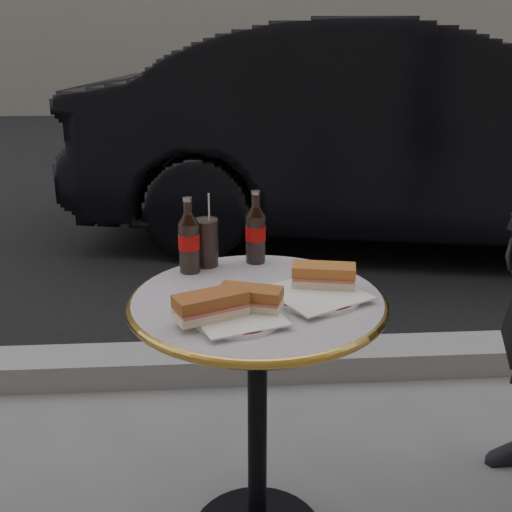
{
  "coord_description": "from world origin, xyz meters",
  "views": [
    {
      "loc": [
        -0.1,
        -1.4,
        1.35
      ],
      "look_at": [
        0.0,
        0.05,
        0.82
      ],
      "focal_mm": 45.0,
      "sensor_mm": 36.0,
      "label": 1
    }
  ],
  "objects": [
    {
      "name": "cola_bottle_right",
      "position": [
        0.01,
        0.25,
        0.83
      ],
      "size": [
        0.07,
        0.07,
        0.2
      ],
      "primitive_type": null,
      "rotation": [
        0.0,
        0.0,
        0.39
      ],
      "color": "black",
      "rests_on": "bistro_table"
    },
    {
      "name": "curb",
      "position": [
        0.0,
        0.9,
        0.05
      ],
      "size": [
        40.0,
        0.2,
        0.12
      ],
      "primitive_type": "cube",
      "color": "gray",
      "rests_on": "ground"
    },
    {
      "name": "sandwich_right",
      "position": [
        0.16,
        0.03,
        0.77
      ],
      "size": [
        0.16,
        0.1,
        0.05
      ],
      "primitive_type": "cube",
      "rotation": [
        0.0,
        0.0,
        -0.19
      ],
      "color": "#B5692E",
      "rests_on": "plate_right"
    },
    {
      "name": "plate_right",
      "position": [
        0.14,
        -0.01,
        0.74
      ],
      "size": [
        0.27,
        0.27,
        0.01
      ],
      "primitive_type": "cylinder",
      "rotation": [
        0.0,
        0.0,
        0.33
      ],
      "color": "white",
      "rests_on": "bistro_table"
    },
    {
      "name": "sandwich_left_b",
      "position": [
        -0.02,
        -0.09,
        0.77
      ],
      "size": [
        0.16,
        0.11,
        0.05
      ],
      "primitive_type": "cube",
      "rotation": [
        0.0,
        0.0,
        -0.33
      ],
      "color": "#9B5427",
      "rests_on": "plate_left"
    },
    {
      "name": "parked_car",
      "position": [
        1.18,
        2.62,
        0.69
      ],
      "size": [
        2.27,
        4.42,
        1.39
      ],
      "primitive_type": "imported",
      "rotation": [
        0.0,
        0.0,
        1.37
      ],
      "color": "black",
      "rests_on": "ground"
    },
    {
      "name": "asphalt_road",
      "position": [
        0.0,
        5.0,
        0.0
      ],
      "size": [
        40.0,
        8.0,
        0.0
      ],
      "primitive_type": "cube",
      "color": "black",
      "rests_on": "ground"
    },
    {
      "name": "cola_glass",
      "position": [
        -0.12,
        0.23,
        0.8
      ],
      "size": [
        0.07,
        0.07,
        0.13
      ],
      "primitive_type": "cylinder",
      "rotation": [
        0.0,
        0.0,
        -0.11
      ],
      "color": "black",
      "rests_on": "bistro_table"
    },
    {
      "name": "cola_bottle_left",
      "position": [
        -0.17,
        0.18,
        0.83
      ],
      "size": [
        0.07,
        0.07,
        0.2
      ],
      "primitive_type": null,
      "rotation": [
        0.0,
        0.0,
        0.19
      ],
      "color": "black",
      "rests_on": "bistro_table"
    },
    {
      "name": "sandwich_left_a",
      "position": [
        -0.11,
        -0.13,
        0.77
      ],
      "size": [
        0.18,
        0.13,
        0.06
      ],
      "primitive_type": "cube",
      "rotation": [
        0.0,
        0.0,
        0.42
      ],
      "color": "#995226",
      "rests_on": "plate_left"
    },
    {
      "name": "plate_left",
      "position": [
        -0.05,
        -0.12,
        0.74
      ],
      "size": [
        0.22,
        0.22,
        0.01
      ],
      "primitive_type": "cylinder",
      "rotation": [
        0.0,
        0.0,
        0.15
      ],
      "color": "white",
      "rests_on": "bistro_table"
    },
    {
      "name": "bistro_table",
      "position": [
        0.0,
        0.0,
        0.37
      ],
      "size": [
        0.62,
        0.62,
        0.73
      ],
      "primitive_type": null,
      "color": "#BAB2C4",
      "rests_on": "ground"
    }
  ]
}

